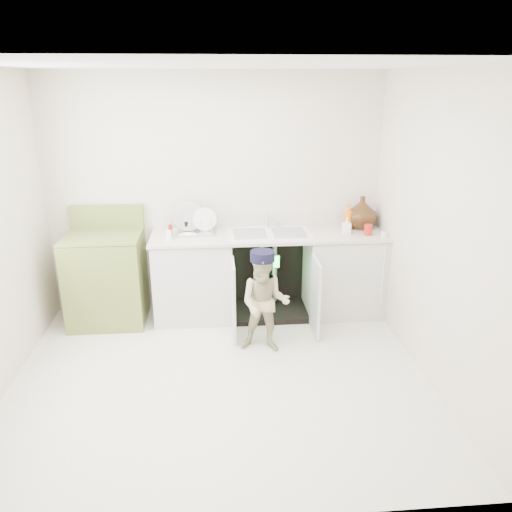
# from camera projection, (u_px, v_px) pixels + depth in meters

# --- Properties ---
(ground) EXTENTS (3.50, 3.50, 0.00)m
(ground) POSITION_uv_depth(u_px,v_px,m) (220.00, 376.00, 4.27)
(ground) COLOR silver
(ground) RESTS_ON ground
(room_shell) EXTENTS (6.00, 5.50, 1.26)m
(room_shell) POSITION_uv_depth(u_px,v_px,m) (216.00, 237.00, 3.86)
(room_shell) COLOR beige
(room_shell) RESTS_ON ground
(counter_run) EXTENTS (2.44, 1.02, 1.24)m
(counter_run) POSITION_uv_depth(u_px,v_px,m) (272.00, 271.00, 5.30)
(counter_run) COLOR silver
(counter_run) RESTS_ON ground
(avocado_stove) EXTENTS (0.76, 0.65, 1.17)m
(avocado_stove) POSITION_uv_depth(u_px,v_px,m) (107.00, 277.00, 5.13)
(avocado_stove) COLOR olive
(avocado_stove) RESTS_ON ground
(repair_worker) EXTENTS (0.53, 0.67, 0.97)m
(repair_worker) POSITION_uv_depth(u_px,v_px,m) (265.00, 302.00, 4.54)
(repair_worker) COLOR beige
(repair_worker) RESTS_ON ground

